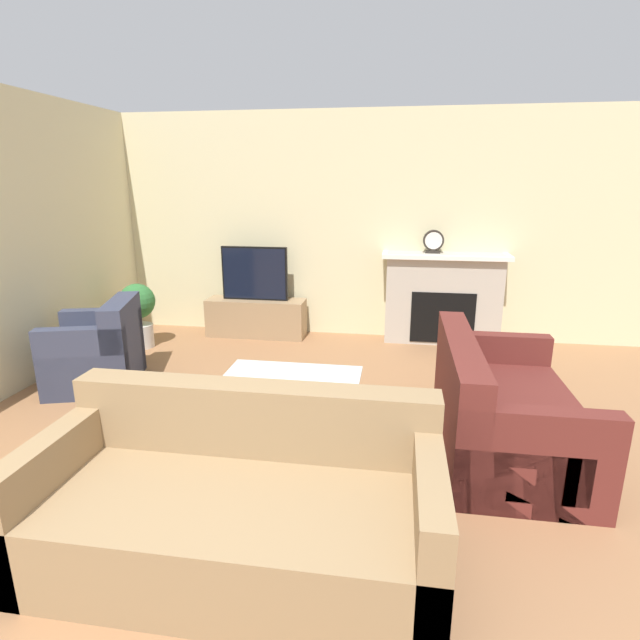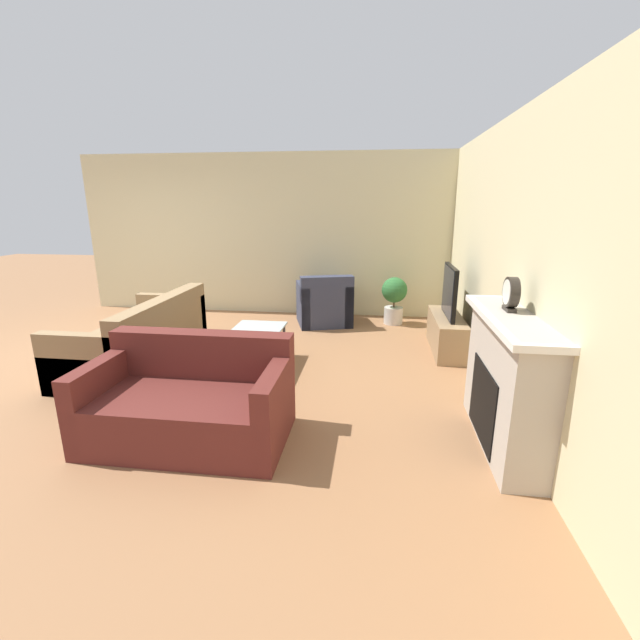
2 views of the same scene
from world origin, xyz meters
name	(u,v)px [view 2 (image 2 of 2)]	position (x,y,z in m)	size (l,w,h in m)	color
ground_plane	(88,355)	(0.00, 0.00, 0.00)	(20.00, 20.00, 0.00)	#936642
wall_back	(494,256)	(0.00, 4.89, 1.35)	(8.00, 0.06, 2.70)	beige
wall_left	(305,236)	(-2.53, 2.43, 1.35)	(0.06, 7.86, 2.70)	beige
fireplace	(506,378)	(1.48, 4.70, 0.57)	(1.46, 0.38, 1.08)	#B2A899
tv_stand	(446,333)	(-0.80, 4.60, 0.23)	(1.23, 0.36, 0.47)	#997A56
tv	(450,291)	(-0.80, 4.60, 0.80)	(0.82, 0.06, 0.66)	black
couch_sectional	(140,341)	(0.18, 0.86, 0.29)	(2.02, 0.95, 0.82)	#8C704C
couch_loveseat	(191,404)	(1.70, 2.18, 0.29)	(0.91, 1.60, 0.82)	#5B231E
armchair_by_window	(324,306)	(-1.84, 2.85, 0.30)	(0.95, 0.99, 0.82)	#33384C
coffee_table	(253,336)	(0.16, 2.26, 0.40)	(1.06, 0.59, 0.44)	#333338
potted_plant	(394,297)	(-2.02, 3.95, 0.44)	(0.40, 0.40, 0.76)	beige
mantel_clock	(511,293)	(1.33, 4.70, 1.22)	(0.24, 0.07, 0.27)	#28231E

